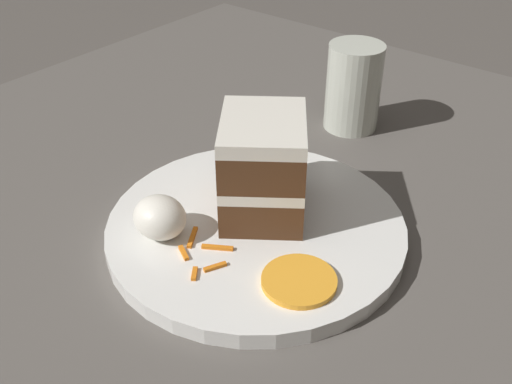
{
  "coord_description": "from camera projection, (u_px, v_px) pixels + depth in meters",
  "views": [
    {
      "loc": [
        -0.3,
        0.3,
        0.39
      ],
      "look_at": [
        -0.03,
        -0.04,
        0.09
      ],
      "focal_mm": 42.0,
      "sensor_mm": 36.0,
      "label": 1
    }
  ],
  "objects": [
    {
      "name": "ground_plane",
      "position": [
        205.0,
        275.0,
        0.57
      ],
      "size": [
        6.0,
        6.0,
        0.0
      ],
      "primitive_type": "plane",
      "color": "#4C4742",
      "rests_on": "ground"
    },
    {
      "name": "dining_table",
      "position": [
        204.0,
        260.0,
        0.56
      ],
      "size": [
        0.92,
        1.1,
        0.04
      ],
      "primitive_type": "cube",
      "color": "#56514C",
      "rests_on": "ground"
    },
    {
      "name": "plate",
      "position": [
        256.0,
        228.0,
        0.56
      ],
      "size": [
        0.28,
        0.28,
        0.02
      ],
      "primitive_type": "cylinder",
      "color": "white",
      "rests_on": "dining_table"
    },
    {
      "name": "cake_slice",
      "position": [
        263.0,
        166.0,
        0.54
      ],
      "size": [
        0.12,
        0.12,
        0.09
      ],
      "rotation": [
        0.0,
        0.0,
        0.63
      ],
      "color": "#4C2D19",
      "rests_on": "plate"
    },
    {
      "name": "cream_dollop",
      "position": [
        160.0,
        217.0,
        0.52
      ],
      "size": [
        0.05,
        0.04,
        0.04
      ],
      "primitive_type": "ellipsoid",
      "color": "white",
      "rests_on": "plate"
    },
    {
      "name": "orange_garnish",
      "position": [
        302.0,
        278.0,
        0.48
      ],
      "size": [
        0.06,
        0.06,
        0.0
      ],
      "primitive_type": "cylinder",
      "color": "orange",
      "rests_on": "plate"
    },
    {
      "name": "carrot_shreds_scatter",
      "position": [
        216.0,
        227.0,
        0.54
      ],
      "size": [
        0.09,
        0.17,
        0.0
      ],
      "color": "orange",
      "rests_on": "plate"
    },
    {
      "name": "drinking_glass",
      "position": [
        353.0,
        93.0,
        0.71
      ],
      "size": [
        0.07,
        0.07,
        0.1
      ],
      "color": "beige",
      "rests_on": "dining_table"
    }
  ]
}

